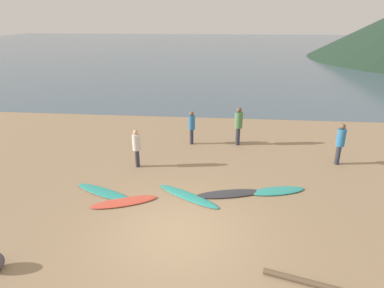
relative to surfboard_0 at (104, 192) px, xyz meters
name	(u,v)px	position (x,y,z in m)	size (l,w,h in m)	color
ground_plane	(202,125)	(2.78, 8.05, -0.13)	(120.00, 120.00, 0.20)	#997C5B
ocean_water	(220,47)	(2.78, 59.21, -0.03)	(140.00, 100.00, 0.01)	#475B6B
surfboard_0	(104,192)	(0.00, 0.00, 0.00)	(2.37, 0.48, 0.07)	teal
surfboard_1	(124,202)	(0.85, -0.53, 0.00)	(2.13, 0.55, 0.07)	#D84C38
surfboard_2	(188,196)	(2.85, 0.04, 0.00)	(2.47, 0.46, 0.06)	teal
surfboard_3	(229,194)	(4.20, 0.32, 0.00)	(2.26, 0.53, 0.07)	#333338
surfboard_4	(277,191)	(5.85, 0.68, 0.00)	(1.92, 0.57, 0.07)	teal
person_0	(340,141)	(8.57, 3.21, 0.98)	(0.35, 0.35, 1.72)	#2D2D38
person_1	(238,123)	(4.64, 4.99, 1.02)	(0.36, 0.36, 1.80)	#2D2D38
person_2	(192,125)	(2.50, 4.88, 0.89)	(0.32, 0.32, 1.57)	#2D2D38
person_3	(136,145)	(0.62, 2.19, 0.88)	(0.31, 0.31, 1.55)	#2D2D38
driftwood_log	(316,284)	(6.09, -3.53, 0.03)	(0.14, 0.14, 2.30)	brown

